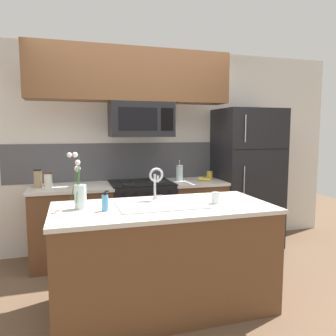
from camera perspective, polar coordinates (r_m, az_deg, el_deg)
The scene contains 20 objects.
ground_plane at distance 3.47m, azimuth -1.28°, elevation -20.00°, with size 10.00×10.00×0.00m, color brown.
rear_partition at distance 4.43m, azimuth -1.95°, elevation 3.28°, with size 5.20×0.10×2.60m, color silver.
splash_band at distance 4.32m, azimuth -5.61°, elevation 1.17°, with size 3.24×0.01×0.48m, color #4C4C51.
back_counter_left at distance 4.05m, azimuth -16.38°, elevation -9.42°, with size 0.93×0.65×0.91m.
back_counter_right at distance 4.33m, azimuth 4.79°, elevation -8.14°, with size 0.70×0.65×0.91m.
stove_range at distance 4.13m, azimuth -4.63°, elevation -8.79°, with size 0.76×0.64×0.93m.
microwave at distance 3.96m, azimuth -4.73°, elevation 8.39°, with size 0.74×0.40×0.41m.
upper_cabinet_band at distance 3.96m, azimuth -6.39°, elevation 15.69°, with size 2.33×0.34×0.60m, color brown.
refrigerator at distance 4.57m, azimuth 13.42°, elevation -1.62°, with size 0.81×0.74×1.83m.
storage_jar_tall at distance 3.95m, azimuth -21.73°, elevation -1.69°, with size 0.09×0.09×0.21m.
storage_jar_medium at distance 3.91m, azimuth -20.15°, elevation -2.00°, with size 0.09×0.09×0.18m.
banana_bunch at distance 4.22m, azimuth 6.43°, elevation -1.94°, with size 0.19×0.12×0.08m.
french_press at distance 4.21m, azimuth 2.00°, elevation -0.86°, with size 0.09×0.09×0.27m.
coffee_tin at distance 4.36m, azimuth 7.26°, elevation -1.25°, with size 0.08×0.08×0.11m, color gold.
island_counter at distance 2.96m, azimuth -0.82°, elevation -15.17°, with size 1.87×0.87×0.91m.
kitchen_sink at distance 2.84m, azimuth -0.99°, elevation -7.93°, with size 0.76×0.44×0.16m.
sink_faucet at distance 2.99m, azimuth -2.10°, elevation -1.97°, with size 0.14×0.14×0.31m.
dish_soap_bottle at distance 2.67m, azimuth -10.90°, elevation -5.93°, with size 0.06×0.05×0.16m.
drinking_glass at distance 2.93m, azimuth 8.29°, elevation -5.16°, with size 0.07×0.07×0.10m.
flower_vase at distance 2.78m, azimuth -15.10°, elevation -4.35°, with size 0.15×0.14×0.47m.
Camera 1 is at (-0.81, -3.00, 1.55)m, focal length 35.00 mm.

